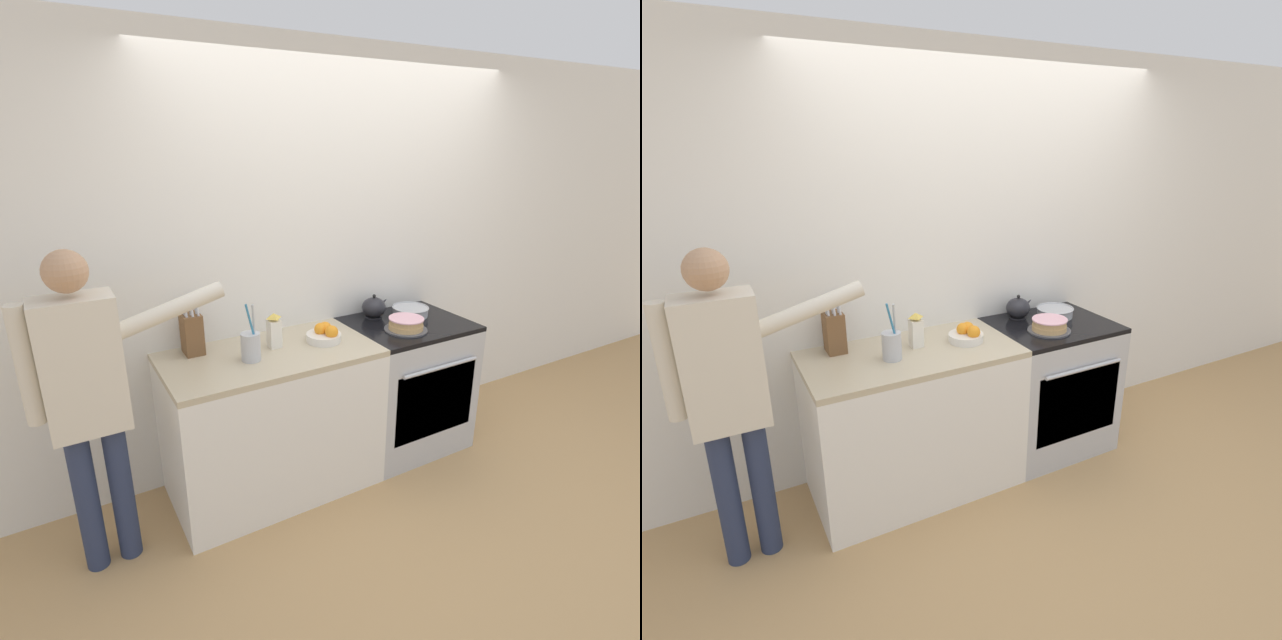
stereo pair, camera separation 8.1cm
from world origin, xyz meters
The scene contains 12 objects.
ground_plane centered at (0.00, 0.00, 0.00)m, with size 16.00×16.00×0.00m, color tan.
wall_back centered at (0.00, 0.66, 1.30)m, with size 8.00×0.04×2.60m.
counter_cabinet centered at (-0.69, 0.32, 0.45)m, with size 1.22×0.64×0.90m.
stove_range centered at (0.31, 0.32, 0.45)m, with size 0.78×0.68×0.90m.
layer_cake centered at (0.20, 0.21, 0.94)m, with size 0.27×0.27×0.08m.
tea_kettle centered at (0.17, 0.52, 0.97)m, with size 0.20×0.16×0.16m.
mixing_bowl centered at (0.41, 0.42, 0.93)m, with size 0.25×0.25×0.06m.
knife_block centered at (-1.08, 0.53, 1.02)m, with size 0.10×0.13×0.33m.
utensil_crock centered at (-0.83, 0.27, 0.99)m, with size 0.11×0.11×0.33m.
fruit_bowl centered at (-0.34, 0.32, 0.95)m, with size 0.21×0.21×0.11m.
milk_carton centered at (-0.64, 0.38, 1.00)m, with size 0.07×0.07×0.21m.
person_baker centered at (-1.65, 0.19, 0.97)m, with size 0.92×0.20×1.62m.
Camera 1 is at (-1.74, -2.09, 2.04)m, focal length 28.00 mm.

